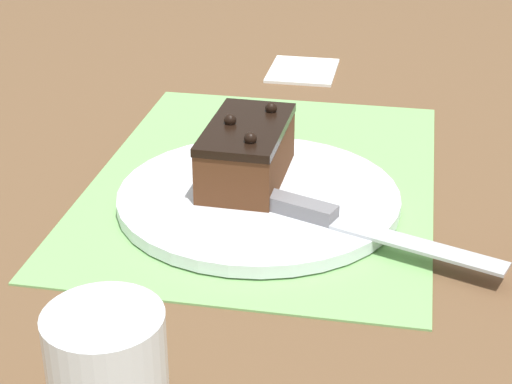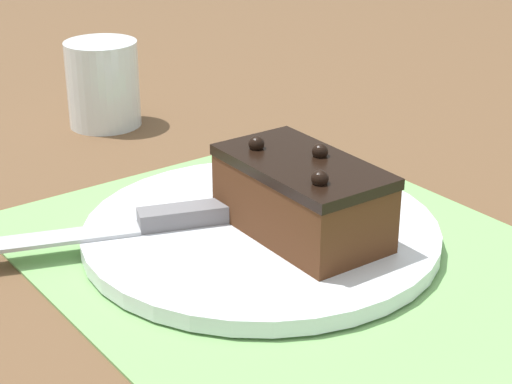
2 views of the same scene
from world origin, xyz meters
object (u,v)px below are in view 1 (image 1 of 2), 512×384
Objects in this scene: serving_knife at (336,219)px; drinking_glass at (108,375)px; chocolate_cake at (247,152)px; cake_plate at (259,198)px.

serving_knife is 2.48× the size of drinking_glass.
drinking_glass is at bearing -2.70° from serving_knife.
drinking_glass is at bearing -2.97° from chocolate_cake.
chocolate_cake reaches higher than serving_knife.
chocolate_cake reaches higher than cake_plate.
chocolate_cake is 0.61× the size of serving_knife.
serving_knife is at bearing 57.91° from cake_plate.
cake_plate is at bearing -101.87° from serving_knife.
chocolate_cake is 0.35m from drinking_glass.
chocolate_cake is at bearing -108.28° from serving_knife.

